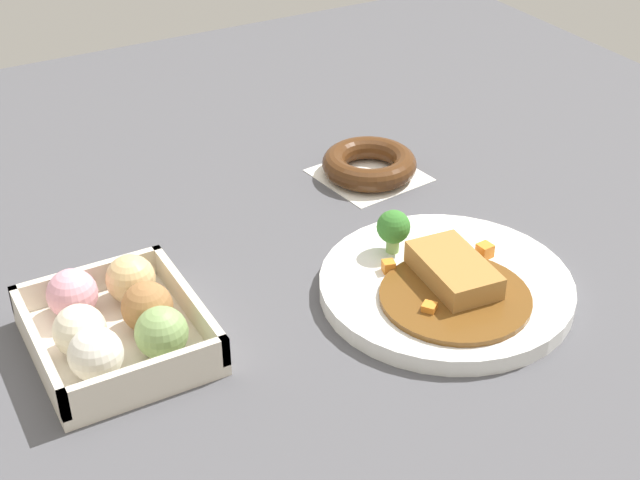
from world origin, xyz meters
The scene contains 4 objects.
ground_plane centered at (0.00, 0.00, 0.00)m, with size 1.60×1.60×0.00m, color #4C4C51.
curry_plate centered at (0.04, 0.15, 0.01)m, with size 0.26×0.26×0.07m.
donut_box centered at (-0.04, -0.17, 0.03)m, with size 0.18×0.15×0.06m.
chocolate_ring_donut centered at (-0.21, 0.22, 0.02)m, with size 0.13×0.13×0.03m.
Camera 1 is at (0.65, -0.33, 0.56)m, focal length 51.65 mm.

